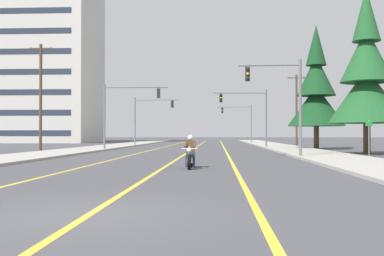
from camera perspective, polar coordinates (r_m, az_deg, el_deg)
The scene contains 18 objects.
ground_plane at distance 8.84m, azimuth -13.67°, elevation -10.44°, with size 400.00×400.00×0.00m, color #47474C.
lane_stripe_center at distance 53.42m, azimuth 0.60°, elevation -2.35°, with size 0.16×100.00×0.01m, color yellow.
lane_stripe_left at distance 53.71m, azimuth -3.33°, elevation -2.34°, with size 0.16×100.00×0.01m, color yellow.
lane_stripe_right at distance 53.37m, azimuth 3.96°, elevation -2.35°, with size 0.16×100.00×0.01m, color yellow.
sidewalk_kerb_right at distance 48.88m, azimuth 11.44°, elevation -2.41°, with size 4.40×110.00×0.14m, color #ADA89E.
sidewalk_kerb_left at distance 49.85m, azimuth -10.91°, elevation -2.38°, with size 4.40×110.00×0.14m, color #ADA89E.
motorcycle_with_rider at distance 19.95m, azimuth -0.23°, elevation -3.36°, with size 0.70×2.19×1.46m.
traffic_signal_near_right at distance 29.43m, azimuth 11.23°, elevation 4.22°, with size 3.96×0.37×6.20m.
traffic_signal_near_left at distance 43.19m, azimuth -8.54°, elevation 2.80°, with size 6.05×0.49×6.20m.
traffic_signal_mid_right at distance 48.74m, azimuth 7.30°, elevation 2.38°, with size 5.72×0.60×6.20m.
traffic_signal_mid_left at distance 58.60m, azimuth -5.52°, elevation 1.85°, with size 5.78×0.41×6.20m.
traffic_signal_far_right at distance 73.63m, azimuth 6.15°, elevation 1.31°, with size 5.51×0.52×6.20m.
utility_pole_left_near at distance 43.46m, azimuth -18.35°, elevation 3.93°, with size 2.18×0.26×9.61m.
utility_pole_right_far at distance 60.61m, azimuth 12.90°, elevation 2.39°, with size 2.29×0.26×9.16m.
conifer_tree_right_verge_near at distance 36.35m, azimuth 20.93°, elevation 5.91°, with size 5.63×5.63×12.40m.
conifer_tree_right_verge_far at distance 46.72m, azimuth 15.23°, elevation 4.33°, with size 5.56×5.56×12.24m.
apartment_building_far_left_block at distance 86.55m, azimuth -18.58°, elevation 8.26°, with size 20.24×15.72×30.00m.
street_sign at distance 31.43m, azimuth 21.20°, elevation -0.69°, with size 0.44×0.07×2.40m.
Camera 1 is at (2.51, -8.35, 1.49)m, focal length 42.78 mm.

